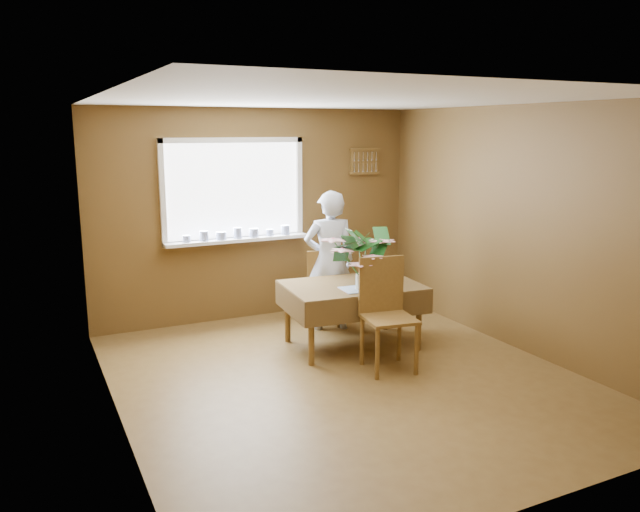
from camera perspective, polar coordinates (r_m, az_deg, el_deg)
name	(u,v)px	position (r m, az deg, el deg)	size (l,w,h in m)	color
floor	(346,378)	(5.86, 2.41, -11.10)	(4.50, 4.50, 0.00)	brown
ceiling	(349,99)	(5.41, 2.64, 14.14)	(4.50, 4.50, 0.00)	white
wall_back	(258,214)	(7.53, -5.70, 3.81)	(4.00, 4.00, 0.00)	brown
wall_front	(538,310)	(3.73, 19.29, -4.68)	(4.00, 4.00, 0.00)	brown
wall_left	(111,266)	(4.89, -18.56, -0.90)	(4.50, 4.50, 0.00)	brown
wall_right	(520,229)	(6.68, 17.79, 2.34)	(4.50, 4.50, 0.00)	brown
window_assembly	(235,209)	(7.37, -7.74, 4.32)	(1.72, 0.20, 1.22)	white
spoon_rack	(365,161)	(8.06, 4.11, 8.62)	(0.44, 0.05, 0.33)	brown
dining_table	(352,292)	(6.51, 2.96, -3.27)	(1.46, 1.06, 0.68)	brown
chair_far	(323,284)	(7.20, 0.32, -2.59)	(0.50, 0.50, 0.91)	brown
chair_near	(386,309)	(5.98, 6.02, -4.87)	(0.52, 0.52, 1.06)	brown
seated_woman	(330,261)	(7.03, 0.88, -0.44)	(0.58, 0.38, 1.59)	white
flower_bouquet	(362,255)	(6.21, 3.88, 0.12)	(0.64, 0.64, 0.55)	white
side_plate	(380,278)	(6.77, 5.47, -1.99)	(0.27, 0.27, 0.01)	white
table_knife	(375,286)	(6.41, 5.05, -2.72)	(0.02, 0.21, 0.00)	silver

